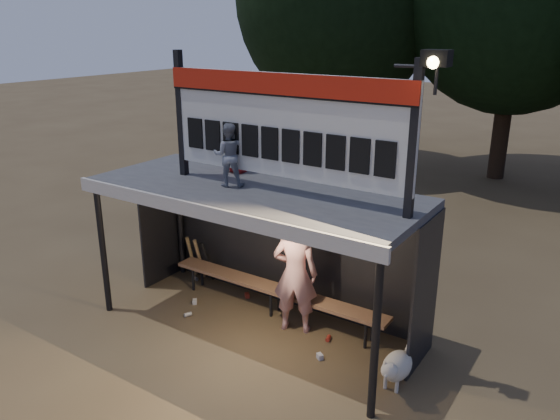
# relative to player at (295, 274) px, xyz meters

# --- Properties ---
(ground) EXTENTS (80.00, 80.00, 0.00)m
(ground) POSITION_rel_player_xyz_m (-0.54, -0.31, -0.95)
(ground) COLOR #4F3E27
(ground) RESTS_ON ground
(player) EXTENTS (0.81, 0.67, 1.91)m
(player) POSITION_rel_player_xyz_m (0.00, 0.00, 0.00)
(player) COLOR white
(player) RESTS_ON ground
(child_a) EXTENTS (0.57, 0.53, 0.93)m
(child_a) POSITION_rel_player_xyz_m (-0.89, -0.43, 1.83)
(child_a) COLOR gray
(child_a) RESTS_ON dugout_shelter
(child_b) EXTENTS (0.44, 0.30, 0.89)m
(child_b) POSITION_rel_player_xyz_m (-1.28, 0.26, 1.81)
(child_b) COLOR #A7191B
(child_b) RESTS_ON dugout_shelter
(dugout_shelter) EXTENTS (5.10, 2.08, 2.32)m
(dugout_shelter) POSITION_rel_player_xyz_m (-0.54, -0.07, 0.89)
(dugout_shelter) COLOR #434245
(dugout_shelter) RESTS_ON ground
(scoreboard_assembly) EXTENTS (4.10, 0.27, 1.99)m
(scoreboard_assembly) POSITION_rel_player_xyz_m (0.02, -0.32, 2.37)
(scoreboard_assembly) COLOR black
(scoreboard_assembly) RESTS_ON dugout_shelter
(bench) EXTENTS (4.00, 0.35, 0.48)m
(bench) POSITION_rel_player_xyz_m (-0.54, 0.24, -0.52)
(bench) COLOR #926645
(bench) RESTS_ON ground
(dog) EXTENTS (0.36, 0.81, 0.49)m
(dog) POSITION_rel_player_xyz_m (1.87, -0.46, -0.67)
(dog) COLOR silver
(dog) RESTS_ON ground
(bats) EXTENTS (0.49, 0.33, 0.84)m
(bats) POSITION_rel_player_xyz_m (-2.42, 0.51, -0.52)
(bats) COLOR olive
(bats) RESTS_ON ground
(litter) EXTENTS (3.35, 1.20, 0.08)m
(litter) POSITION_rel_player_xyz_m (-0.98, -0.09, -0.92)
(litter) COLOR #A72F1C
(litter) RESTS_ON ground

